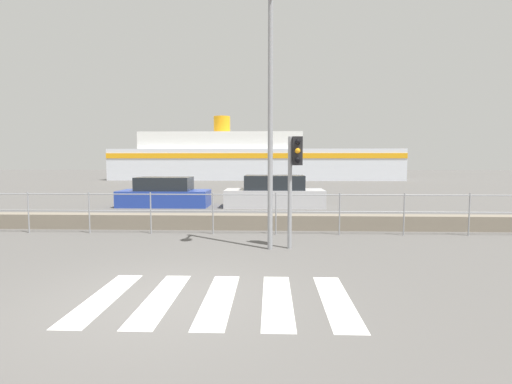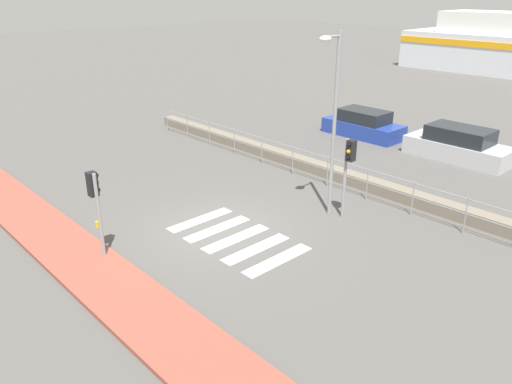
# 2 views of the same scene
# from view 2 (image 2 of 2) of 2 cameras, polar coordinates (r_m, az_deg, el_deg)

# --- Properties ---
(ground_plane) EXTENTS (160.00, 160.00, 0.00)m
(ground_plane) POSITION_cam_2_polar(r_m,az_deg,el_deg) (15.93, -4.36, -4.24)
(ground_plane) COLOR #565451
(sidewalk_brick) EXTENTS (24.00, 1.80, 0.12)m
(sidewalk_brick) POSITION_cam_2_polar(r_m,az_deg,el_deg) (14.04, -17.62, -8.96)
(sidewalk_brick) COLOR #934C3D
(sidewalk_brick) RESTS_ON ground_plane
(crosswalk) EXTENTS (4.05, 2.40, 0.01)m
(crosswalk) POSITION_cam_2_polar(r_m,az_deg,el_deg) (15.33, -2.30, -5.29)
(crosswalk) COLOR silver
(crosswalk) RESTS_ON ground_plane
(seawall) EXTENTS (24.20, 0.55, 0.46)m
(seawall) POSITION_cam_2_polar(r_m,az_deg,el_deg) (20.01, 9.71, 1.91)
(seawall) COLOR slate
(seawall) RESTS_ON ground_plane
(harbor_fence) EXTENTS (21.82, 0.04, 1.21)m
(harbor_fence) POSITION_cam_2_polar(r_m,az_deg,el_deg) (19.17, 8.21, 2.88)
(harbor_fence) COLOR gray
(harbor_fence) RESTS_ON ground_plane
(traffic_light_near) EXTENTS (0.34, 0.32, 2.56)m
(traffic_light_near) POSITION_cam_2_polar(r_m,az_deg,el_deg) (14.16, -17.87, -0.57)
(traffic_light_near) COLOR gray
(traffic_light_near) RESTS_ON ground_plane
(traffic_light_far) EXTENTS (0.34, 0.32, 2.70)m
(traffic_light_far) POSITION_cam_2_polar(r_m,az_deg,el_deg) (16.15, 10.52, 3.45)
(traffic_light_far) COLOR gray
(traffic_light_far) RESTS_ON ground_plane
(streetlamp) EXTENTS (0.32, 0.92, 5.94)m
(streetlamp) POSITION_cam_2_polar(r_m,az_deg,el_deg) (15.84, 8.70, 9.55)
(streetlamp) COLOR gray
(streetlamp) RESTS_ON ground_plane
(parked_car_blue) EXTENTS (4.09, 1.74, 1.36)m
(parked_car_blue) POSITION_cam_2_polar(r_m,az_deg,el_deg) (26.35, 12.16, 7.50)
(parked_car_blue) COLOR #233D9E
(parked_car_blue) RESTS_ON ground_plane
(parked_car_silver) EXTENTS (4.49, 1.80, 1.45)m
(parked_car_silver) POSITION_cam_2_polar(r_m,az_deg,el_deg) (23.94, 22.11, 4.95)
(parked_car_silver) COLOR #BCBCC1
(parked_car_silver) RESTS_ON ground_plane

